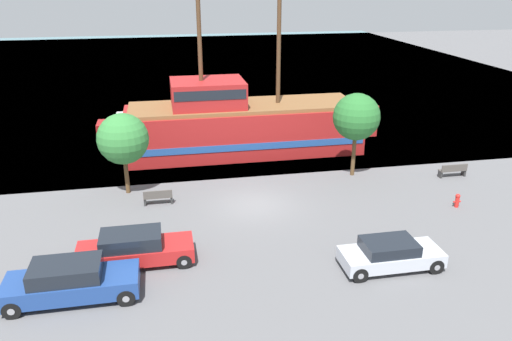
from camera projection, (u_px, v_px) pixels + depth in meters
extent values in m
plane|color=#5B5B5E|center=(255.00, 205.00, 26.98)|extent=(160.00, 160.00, 0.00)
plane|color=slate|center=(194.00, 67.00, 67.19)|extent=(80.00, 80.00, 0.00)
cube|color=#A31E1E|center=(244.00, 130.00, 34.60)|extent=(16.05, 4.65, 3.15)
cube|color=#234C93|center=(244.00, 136.00, 34.78)|extent=(15.73, 4.73, 0.45)
cube|color=#A31E1E|center=(361.00, 117.00, 35.94)|extent=(1.40, 2.56, 2.20)
cube|color=brown|center=(243.00, 106.00, 33.98)|extent=(15.41, 4.28, 0.25)
cube|color=#A31E1E|center=(208.00, 93.00, 33.20)|extent=(4.81, 3.72, 1.73)
cube|color=black|center=(208.00, 89.00, 33.10)|extent=(4.57, 3.78, 0.62)
cylinder|color=#4C331E|center=(279.00, 43.00, 32.89)|extent=(0.28, 0.28, 7.99)
cylinder|color=#4C331E|center=(200.00, 55.00, 32.20)|extent=(0.28, 0.28, 6.79)
cube|color=#B7B2A8|center=(326.00, 111.00, 43.88)|extent=(5.29, 2.44, 0.78)
cube|color=silver|center=(322.00, 102.00, 43.50)|extent=(2.12, 1.91, 0.93)
cube|color=black|center=(329.00, 102.00, 43.61)|extent=(0.12, 1.71, 0.74)
cube|color=maroon|center=(141.00, 126.00, 39.54)|extent=(6.73, 1.97, 0.88)
cube|color=silver|center=(134.00, 117.00, 39.18)|extent=(2.69, 1.54, 0.60)
cube|color=black|center=(145.00, 117.00, 39.32)|extent=(0.12, 1.38, 0.48)
cube|color=navy|center=(72.00, 285.00, 18.98)|extent=(4.98, 1.81, 0.70)
cube|color=black|center=(66.00, 271.00, 18.71)|extent=(2.59, 1.63, 0.60)
cylinder|color=black|center=(126.00, 297.00, 18.68)|extent=(0.69, 0.22, 0.69)
cylinder|color=gray|center=(126.00, 297.00, 18.68)|extent=(0.26, 0.25, 0.26)
cylinder|color=black|center=(128.00, 274.00, 20.18)|extent=(0.69, 0.22, 0.69)
cylinder|color=gray|center=(128.00, 274.00, 20.18)|extent=(0.26, 0.25, 0.26)
cylinder|color=black|center=(12.00, 310.00, 17.98)|extent=(0.69, 0.22, 0.69)
cylinder|color=gray|center=(12.00, 310.00, 17.98)|extent=(0.26, 0.25, 0.26)
cylinder|color=black|center=(23.00, 284.00, 19.47)|extent=(0.69, 0.22, 0.69)
cylinder|color=gray|center=(23.00, 284.00, 19.47)|extent=(0.26, 0.25, 0.26)
cube|color=#B7BCC6|center=(391.00, 257.00, 21.04)|extent=(4.26, 1.71, 0.57)
cube|color=black|center=(389.00, 246.00, 20.82)|extent=(2.21, 1.54, 0.47)
cylinder|color=black|center=(436.00, 266.00, 20.71)|extent=(0.65, 0.22, 0.65)
cylinder|color=gray|center=(436.00, 266.00, 20.71)|extent=(0.25, 0.25, 0.25)
cylinder|color=black|center=(418.00, 248.00, 22.11)|extent=(0.65, 0.22, 0.65)
cylinder|color=gray|center=(418.00, 248.00, 22.11)|extent=(0.25, 0.25, 0.25)
cylinder|color=black|center=(360.00, 275.00, 20.12)|extent=(0.65, 0.22, 0.65)
cylinder|color=gray|center=(360.00, 275.00, 20.12)|extent=(0.25, 0.25, 0.25)
cylinder|color=black|center=(346.00, 255.00, 21.52)|extent=(0.65, 0.22, 0.65)
cylinder|color=gray|center=(346.00, 255.00, 21.52)|extent=(0.25, 0.25, 0.25)
cube|color=#B21E1E|center=(136.00, 252.00, 21.34)|extent=(4.92, 1.72, 0.64)
cube|color=black|center=(131.00, 239.00, 21.08)|extent=(2.56, 1.55, 0.60)
cylinder|color=black|center=(184.00, 261.00, 21.07)|extent=(0.65, 0.22, 0.65)
cylinder|color=gray|center=(184.00, 261.00, 21.07)|extent=(0.25, 0.25, 0.25)
cylinder|color=black|center=(182.00, 243.00, 22.48)|extent=(0.65, 0.22, 0.65)
cylinder|color=gray|center=(182.00, 243.00, 22.48)|extent=(0.25, 0.25, 0.25)
cylinder|color=black|center=(85.00, 271.00, 20.37)|extent=(0.65, 0.22, 0.65)
cylinder|color=gray|center=(85.00, 271.00, 20.37)|extent=(0.25, 0.25, 0.25)
cylinder|color=black|center=(90.00, 252.00, 21.78)|extent=(0.65, 0.22, 0.65)
cylinder|color=gray|center=(90.00, 252.00, 21.78)|extent=(0.25, 0.25, 0.25)
cylinder|color=red|center=(457.00, 202.00, 26.65)|extent=(0.22, 0.22, 0.56)
sphere|color=red|center=(458.00, 196.00, 26.52)|extent=(0.25, 0.25, 0.25)
cylinder|color=red|center=(454.00, 202.00, 26.61)|extent=(0.10, 0.09, 0.09)
cylinder|color=red|center=(460.00, 201.00, 26.67)|extent=(0.10, 0.09, 0.09)
cube|color=#4C4742|center=(158.00, 197.00, 26.96)|extent=(1.54, 0.45, 0.05)
cube|color=#4C4742|center=(158.00, 194.00, 26.70)|extent=(1.54, 0.06, 0.40)
cube|color=#2D2D2D|center=(145.00, 202.00, 26.92)|extent=(0.12, 0.36, 0.40)
cube|color=#2D2D2D|center=(172.00, 199.00, 27.17)|extent=(0.12, 0.36, 0.40)
cube|color=#4C4742|center=(452.00, 170.00, 30.63)|extent=(1.70, 0.45, 0.05)
cube|color=#4C4742|center=(455.00, 168.00, 30.37)|extent=(1.70, 0.06, 0.40)
cube|color=#2D2D2D|center=(440.00, 174.00, 30.58)|extent=(0.12, 0.36, 0.40)
cube|color=#2D2D2D|center=(463.00, 173.00, 30.85)|extent=(0.12, 0.36, 0.40)
cylinder|color=brown|center=(127.00, 176.00, 28.17)|extent=(0.24, 0.24, 2.02)
sphere|color=#337A38|center=(123.00, 139.00, 27.36)|extent=(2.83, 2.83, 2.83)
cylinder|color=brown|center=(353.00, 156.00, 30.59)|extent=(0.24, 0.24, 2.53)
sphere|color=#286B2D|center=(356.00, 117.00, 29.69)|extent=(2.81, 2.81, 2.81)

